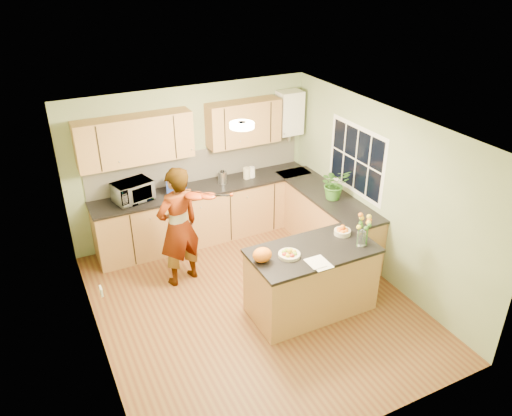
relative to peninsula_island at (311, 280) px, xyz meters
name	(u,v)px	position (x,y,z in m)	size (l,w,h in m)	color
floor	(254,304)	(-0.64, 0.41, -0.47)	(4.50, 4.50, 0.00)	brown
ceiling	(253,129)	(-0.64, 0.41, 2.03)	(4.00, 4.50, 0.02)	white
wall_back	(192,163)	(-0.64, 2.66, 0.78)	(4.00, 0.02, 2.50)	gray
wall_front	(364,336)	(-0.64, -1.84, 0.78)	(4.00, 0.02, 2.50)	gray
wall_left	(90,265)	(-2.64, 0.41, 0.78)	(0.02, 4.50, 2.50)	gray
wall_right	(380,194)	(1.36, 0.41, 0.78)	(0.02, 4.50, 2.50)	gray
back_counter	(207,212)	(-0.54, 2.36, 0.00)	(3.64, 0.62, 0.94)	#A57142
right_counter	(325,220)	(1.06, 1.26, 0.00)	(0.62, 2.24, 0.94)	#A57142
splashback	(198,165)	(-0.54, 2.65, 0.73)	(3.60, 0.02, 0.52)	beige
upper_cabinets	(182,132)	(-0.82, 2.49, 1.38)	(3.20, 0.34, 0.70)	#A57142
boiler	(290,113)	(1.06, 2.50, 1.42)	(0.40, 0.30, 0.86)	white
window_right	(356,160)	(1.35, 1.01, 1.08)	(0.01, 1.30, 1.05)	white
light_switch	(101,291)	(-2.63, -0.19, 0.83)	(0.02, 0.09, 0.09)	white
ceiling_lamp	(242,125)	(-0.64, 0.71, 1.99)	(0.30, 0.30, 0.07)	#FFEABF
peninsula_island	(311,280)	(0.00, 0.00, 0.00)	(1.64, 0.84, 0.94)	#A57142
fruit_dish	(289,253)	(-0.35, 0.00, 0.51)	(0.28, 0.28, 0.10)	beige
orange_bowl	(342,231)	(0.55, 0.15, 0.52)	(0.22, 0.22, 0.13)	beige
flower_vase	(363,224)	(0.60, -0.18, 0.78)	(0.25, 0.25, 0.47)	silver
orange_bag	(262,255)	(-0.70, 0.05, 0.56)	(0.24, 0.20, 0.18)	orange
papers	(319,263)	(-0.10, -0.30, 0.48)	(0.23, 0.31, 0.01)	white
violinist	(178,227)	(-1.32, 1.39, 0.42)	(0.65, 0.43, 1.79)	tan
violin	(195,196)	(-1.12, 1.17, 0.96)	(0.67, 0.27, 0.13)	#591805
microwave	(133,191)	(-1.69, 2.38, 0.62)	(0.56, 0.38, 0.31)	white
blue_box	(177,186)	(-1.03, 2.33, 0.59)	(0.31, 0.22, 0.24)	navy
kettle	(222,177)	(-0.24, 2.36, 0.58)	(0.14, 0.14, 0.27)	#B1B0B5
jar_cream	(247,173)	(0.19, 2.36, 0.56)	(0.12, 0.12, 0.19)	beige
jar_white	(252,172)	(0.29, 2.37, 0.55)	(0.11, 0.11, 0.17)	white
potted_plant	(335,184)	(1.06, 1.10, 0.71)	(0.44, 0.38, 0.49)	#366E24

